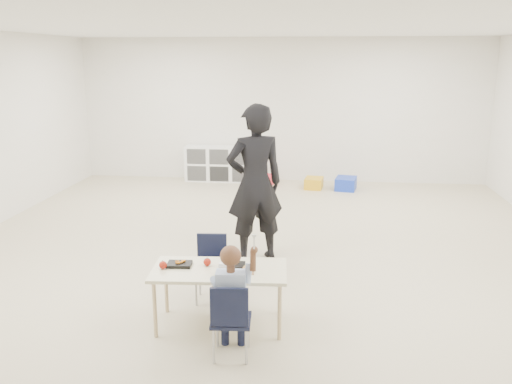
# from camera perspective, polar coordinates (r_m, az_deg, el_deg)

# --- Properties ---
(room) EXTENTS (9.00, 9.02, 2.80)m
(room) POSITION_cam_1_polar(r_m,az_deg,el_deg) (6.34, 0.17, 4.78)
(room) COLOR #C4B897
(room) RESTS_ON ground
(table) EXTENTS (1.25, 0.69, 0.56)m
(table) POSITION_cam_1_polar(r_m,az_deg,el_deg) (5.06, -3.82, -10.94)
(table) COLOR beige
(table) RESTS_ON ground
(chair_near) EXTENTS (0.34, 0.32, 0.67)m
(chair_near) POSITION_cam_1_polar(r_m,az_deg,el_deg) (4.56, -2.64, -13.18)
(chair_near) COLOR black
(chair_near) RESTS_ON ground
(chair_far) EXTENTS (0.34, 0.32, 0.67)m
(chair_far) POSITION_cam_1_polar(r_m,az_deg,el_deg) (5.54, -4.80, -8.13)
(chair_far) COLOR black
(chair_far) RESTS_ON ground
(child) EXTENTS (0.47, 0.47, 1.05)m
(child) POSITION_cam_1_polar(r_m,az_deg,el_deg) (4.47, -2.67, -10.99)
(child) COLOR #B3C8F2
(child) RESTS_ON chair_near
(lunch_tray_near) EXTENTS (0.23, 0.17, 0.03)m
(lunch_tray_near) POSITION_cam_1_polar(r_m,az_deg,el_deg) (4.98, -2.45, -7.74)
(lunch_tray_near) COLOR black
(lunch_tray_near) RESTS_ON table
(lunch_tray_far) EXTENTS (0.23, 0.17, 0.03)m
(lunch_tray_far) POSITION_cam_1_polar(r_m,az_deg,el_deg) (5.05, -8.07, -7.55)
(lunch_tray_far) COLOR black
(lunch_tray_far) RESTS_ON table
(milk_carton) EXTENTS (0.07, 0.07, 0.10)m
(milk_carton) POSITION_cam_1_polar(r_m,az_deg,el_deg) (4.81, -3.50, -8.10)
(milk_carton) COLOR white
(milk_carton) RESTS_ON table
(bread_roll) EXTENTS (0.09, 0.09, 0.07)m
(bread_roll) POSITION_cam_1_polar(r_m,az_deg,el_deg) (4.85, -0.90, -8.09)
(bread_roll) COLOR tan
(bread_roll) RESTS_ON table
(apple_near) EXTENTS (0.07, 0.07, 0.07)m
(apple_near) POSITION_cam_1_polar(r_m,az_deg,el_deg) (5.02, -5.15, -7.36)
(apple_near) COLOR maroon
(apple_near) RESTS_ON table
(apple_far) EXTENTS (0.07, 0.07, 0.07)m
(apple_far) POSITION_cam_1_polar(r_m,az_deg,el_deg) (5.00, -9.77, -7.58)
(apple_far) COLOR maroon
(apple_far) RESTS_ON table
(cubby_shelf) EXTENTS (1.40, 0.40, 0.70)m
(cubby_shelf) POSITION_cam_1_polar(r_m,az_deg,el_deg) (10.87, -3.74, 3.00)
(cubby_shelf) COLOR white
(cubby_shelf) RESTS_ON ground
(adult) EXTENTS (0.82, 0.69, 1.90)m
(adult) POSITION_cam_1_polar(r_m,az_deg,el_deg) (6.45, -0.12, 0.88)
(adult) COLOR black
(adult) RESTS_ON ground
(bin_red) EXTENTS (0.38, 0.45, 0.20)m
(bin_red) POSITION_cam_1_polar(r_m,az_deg,el_deg) (10.51, 0.86, 1.25)
(bin_red) COLOR red
(bin_red) RESTS_ON ground
(bin_yellow) EXTENTS (0.37, 0.45, 0.20)m
(bin_yellow) POSITION_cam_1_polar(r_m,az_deg,el_deg) (10.32, 6.11, 0.94)
(bin_yellow) COLOR gold
(bin_yellow) RESTS_ON ground
(bin_blue) EXTENTS (0.44, 0.52, 0.23)m
(bin_blue) POSITION_cam_1_polar(r_m,az_deg,el_deg) (10.30, 9.44, 0.89)
(bin_blue) COLOR #1938C0
(bin_blue) RESTS_ON ground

